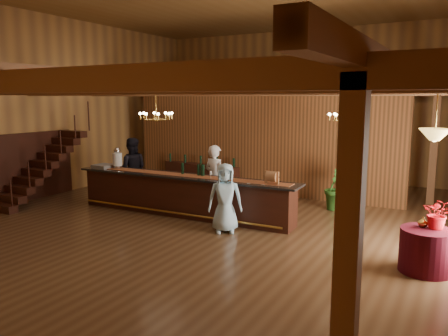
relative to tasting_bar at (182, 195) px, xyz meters
The scene contains 27 objects.
floor 1.16m from the tasting_bar, ahead, with size 14.00×14.00×0.00m, color brown.
wall_back 7.34m from the tasting_bar, 81.59° to the left, with size 12.00×0.10×5.50m, color #A97639.
wall_left 5.45m from the tasting_bar, behind, with size 0.10×14.00×5.50m, color #A97639.
beam_grid 2.93m from the tasting_bar, 22.65° to the left, with size 11.90×13.90×0.39m.
support_posts 1.59m from the tasting_bar, 29.58° to the right, with size 9.20×10.20×3.20m.
partition_wall 3.61m from the tasting_bar, 81.31° to the left, with size 9.00×0.18×3.10m, color brown.
staircase 4.53m from the tasting_bar, 169.50° to the right, with size 1.00×2.80×2.00m.
backroom_boxes 5.47m from the tasting_bar, 82.33° to the left, with size 4.10×0.60×1.10m.
tasting_bar is the anchor object (origin of this frame).
beverage_dispenser 2.33m from the tasting_bar, behind, with size 0.26×0.26×0.60m.
glass_rack_tray 2.67m from the tasting_bar, behind, with size 0.50×0.50×0.10m, color gray.
raffle_drum 2.57m from the tasting_bar, ahead, with size 0.34×0.24×0.30m.
bar_bottle_0 0.68m from the tasting_bar, 118.76° to the left, with size 0.07×0.07×0.30m, color black.
bar_bottle_1 0.80m from the tasting_bar, 17.59° to the left, with size 0.07×0.07×0.30m, color black.
bar_bottle_2 0.85m from the tasting_bar, 14.57° to the left, with size 0.07×0.07×0.30m, color black.
bar_bottle_3 0.87m from the tasting_bar, 13.84° to the left, with size 0.07×0.07×0.30m, color black.
backbar_shelf 3.46m from the tasting_bar, 114.30° to the left, with size 2.91×0.45×0.82m, color #35150E.
round_table 5.94m from the tasting_bar, 10.23° to the right, with size 0.88×0.88×0.77m, color #410811.
chandelier_left 2.16m from the tasting_bar, 116.98° to the right, with size 0.80×0.80×0.77m.
chandelier_right 4.50m from the tasting_bar, 23.47° to the left, with size 0.80×0.80×0.80m.
pendant_lamp 6.22m from the tasting_bar, 10.23° to the right, with size 0.52×0.52×0.90m.
bartender 0.96m from the tasting_bar, 47.16° to the left, with size 0.66×0.43×1.80m, color white.
staff_second 2.44m from the tasting_bar, 162.87° to the left, with size 0.90×0.70×1.85m, color black.
guest 1.85m from the tasting_bar, 23.93° to the right, with size 0.77×0.50×1.57m, color #AAD4EA.
floor_plant 4.16m from the tasting_bar, 35.89° to the left, with size 0.69×0.55×1.25m, color #265719.
table_flowers 6.07m from the tasting_bar, ahead, with size 0.49×0.42×0.54m, color red.
table_vase 5.84m from the tasting_bar, ahead, with size 0.14×0.14×0.28m, color gold.
Camera 1 is at (5.29, -9.01, 3.00)m, focal length 35.00 mm.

